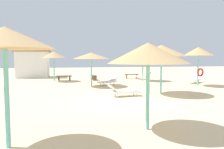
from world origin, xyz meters
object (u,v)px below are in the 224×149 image
Objects in this scene: parasol_3 at (143,54)px; beach_cabana at (33,64)px; lounger_3 at (143,76)px; parasol_5 at (148,53)px; parasol_4 at (91,56)px; lounger_4 at (108,81)px; lounger_1 at (195,79)px; bench_2 at (132,75)px; lounger_0 at (124,91)px; parasol_6 at (5,38)px; parasol_7 at (54,55)px; parasol_0 at (161,51)px; parasol_1 at (199,52)px; bench_0 at (64,77)px; bench_1 at (94,77)px.

beach_cabana is (-11.22, 6.16, -1.06)m from parasol_3.
parasol_5 is at bearing -108.05° from lounger_3.
parasol_4 is 7.55m from lounger_3.
lounger_4 is at bearing 19.95° from parasol_4.
lounger_1 is (8.57, 11.39, -2.09)m from parasol_5.
parasol_5 is at bearing -104.02° from bench_2.
lounger_0 is 1.03× the size of lounger_4.
parasol_6 reaches higher than parasol_4.
beach_cabana is at bearing 118.70° from parasol_7.
parasol_6 is 1.61× the size of lounger_4.
parasol_0 is 10.74m from bench_2.
parasol_4 is at bearing 130.28° from parasol_0.
parasol_7 reaches higher than lounger_3.
parasol_3 reaches higher than lounger_4.
parasol_3 is 1.50× the size of lounger_0.
bench_2 is at bearing 116.04° from parasol_1.
parasol_3 is 5.20m from lounger_4.
parasol_4 is 0.97× the size of parasol_6.
lounger_0 is (1.45, -4.93, -2.10)m from parasol_4.
lounger_1 is (9.35, 0.52, -2.10)m from parasol_4.
lounger_1 is (12.52, 12.11, -2.43)m from parasol_6.
parasol_5 is at bearing -85.87° from parasol_4.
parasol_5 is 16.23m from bench_0.
lounger_0 is 0.51× the size of beach_cabana.
bench_2 is (3.50, 10.75, 0.03)m from lounger_0.
lounger_0 is at bearing -108.05° from bench_2.
bench_0 is (-8.03, 0.53, 0.02)m from lounger_3.
parasol_5 is at bearing -89.68° from bench_1.
parasol_5 is 14.40m from lounger_1.
parasol_0 is at bearing -49.72° from parasol_4.
parasol_3 is 1.06× the size of parasol_5.
lounger_1 reaches higher than bench_1.
parasol_4 is at bearing -160.05° from lounger_4.
parasol_1 reaches higher than bench_2.
lounger_0 is 1.27× the size of bench_0.
bench_1 is 0.98× the size of bench_2.
bench_2 is (8.14, 1.49, -2.19)m from parasol_7.
parasol_1 is at bearing 41.33° from parasol_6.
lounger_4 is at bearing -49.88° from beach_cabana.
parasol_4 is 5.81m from bench_0.
bench_2 is 11.46m from beach_cabana.
lounger_1 reaches higher than lounger_4.
lounger_1 is at bearing -32.79° from parasol_3.
parasol_7 is 9.23m from lounger_3.
lounger_0 is at bearing -115.70° from parasol_3.
parasol_0 is 1.66× the size of lounger_4.
bench_1 is at bearing 153.42° from lounger_1.
parasol_4 is 1.61× the size of lounger_1.
parasol_0 is 6.05m from parasol_4.
bench_2 is (-4.40, 5.30, 0.02)m from lounger_1.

